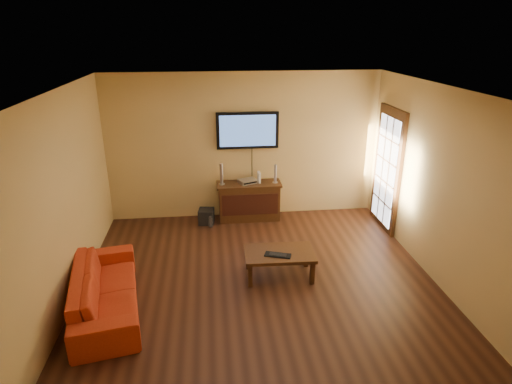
{
  "coord_description": "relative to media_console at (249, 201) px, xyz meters",
  "views": [
    {
      "loc": [
        -0.64,
        -5.14,
        3.4
      ],
      "look_at": [
        0.03,
        0.8,
        1.1
      ],
      "focal_mm": 30.0,
      "sensor_mm": 36.0,
      "label": 1
    }
  ],
  "objects": [
    {
      "name": "ground_plane",
      "position": [
        -0.07,
        -2.26,
        -0.36
      ],
      "size": [
        5.0,
        5.0,
        0.0
      ],
      "primitive_type": "plane",
      "color": "black",
      "rests_on": "ground"
    },
    {
      "name": "room_walls",
      "position": [
        -0.07,
        -1.64,
        1.33
      ],
      "size": [
        5.0,
        5.0,
        5.0
      ],
      "color": "tan",
      "rests_on": "ground"
    },
    {
      "name": "french_door",
      "position": [
        2.39,
        -0.56,
        0.69
      ],
      "size": [
        0.07,
        1.02,
        2.22
      ],
      "color": "#361C0C",
      "rests_on": "ground"
    },
    {
      "name": "media_console",
      "position": [
        0.0,
        0.0,
        0.0
      ],
      "size": [
        1.19,
        0.45,
        0.71
      ],
      "color": "#361C0C",
      "rests_on": "ground"
    },
    {
      "name": "television",
      "position": [
        0.0,
        0.19,
        1.3
      ],
      "size": [
        1.13,
        0.08,
        0.67
      ],
      "color": "black",
      "rests_on": "ground"
    },
    {
      "name": "coffee_table",
      "position": [
        0.24,
        -2.07,
        -0.02
      ],
      "size": [
        1.02,
        0.63,
        0.39
      ],
      "color": "#361C0C",
      "rests_on": "ground"
    },
    {
      "name": "sofa",
      "position": [
        -2.09,
        -2.59,
        0.02
      ],
      "size": [
        0.92,
        2.01,
        0.76
      ],
      "primitive_type": "imported",
      "rotation": [
        0.0,
        0.0,
        1.76
      ],
      "color": "#B93114",
      "rests_on": "ground"
    },
    {
      "name": "speaker_left",
      "position": [
        -0.5,
        -0.01,
        0.54
      ],
      "size": [
        0.11,
        0.11,
        0.4
      ],
      "color": "silver",
      "rests_on": "media_console"
    },
    {
      "name": "speaker_right",
      "position": [
        0.49,
        -0.02,
        0.51
      ],
      "size": [
        0.1,
        0.1,
        0.35
      ],
      "color": "silver",
      "rests_on": "media_console"
    },
    {
      "name": "av_receiver",
      "position": [
        -0.02,
        0.02,
        0.39
      ],
      "size": [
        0.37,
        0.33,
        0.07
      ],
      "primitive_type": "cube",
      "rotation": [
        0.0,
        0.0,
        0.39
      ],
      "color": "silver",
      "rests_on": "media_console"
    },
    {
      "name": "game_console",
      "position": [
        0.19,
        0.03,
        0.45
      ],
      "size": [
        0.05,
        0.15,
        0.2
      ],
      "primitive_type": "cube",
      "rotation": [
        0.0,
        0.0,
        0.09
      ],
      "color": "white",
      "rests_on": "media_console"
    },
    {
      "name": "subwoofer",
      "position": [
        -0.81,
        -0.12,
        -0.22
      ],
      "size": [
        0.31,
        0.31,
        0.27
      ],
      "primitive_type": "cube",
      "rotation": [
        0.0,
        0.0,
        -0.13
      ],
      "color": "black",
      "rests_on": "ground"
    },
    {
      "name": "bottle",
      "position": [
        -0.74,
        -0.31,
        -0.25
      ],
      "size": [
        0.08,
        0.08,
        0.22
      ],
      "color": "white",
      "rests_on": "ground"
    },
    {
      "name": "keyboard",
      "position": [
        0.2,
        -2.16,
        0.05
      ],
      "size": [
        0.39,
        0.25,
        0.02
      ],
      "color": "black",
      "rests_on": "coffee_table"
    }
  ]
}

